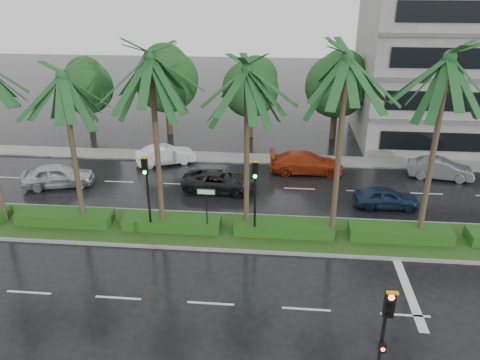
# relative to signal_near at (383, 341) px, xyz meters

# --- Properties ---
(ground) EXTENTS (120.00, 120.00, 0.00)m
(ground) POSITION_rel_signal_near_xyz_m (-6.00, 9.39, -2.50)
(ground) COLOR black
(ground) RESTS_ON ground
(far_sidewalk) EXTENTS (40.00, 2.00, 0.12)m
(far_sidewalk) POSITION_rel_signal_near_xyz_m (-6.00, 21.39, -2.44)
(far_sidewalk) COLOR gray
(far_sidewalk) RESTS_ON ground
(median) EXTENTS (36.00, 4.00, 0.15)m
(median) POSITION_rel_signal_near_xyz_m (-6.00, 10.39, -2.42)
(median) COLOR gray
(median) RESTS_ON ground
(hedge) EXTENTS (35.20, 1.40, 0.60)m
(hedge) POSITION_rel_signal_near_xyz_m (-6.00, 10.39, -2.05)
(hedge) COLOR #123F12
(hedge) RESTS_ON median
(lane_markings) EXTENTS (34.00, 13.06, 0.01)m
(lane_markings) POSITION_rel_signal_near_xyz_m (-2.96, 8.96, -2.50)
(lane_markings) COLOR silver
(lane_markings) RESTS_ON ground
(palm_row) EXTENTS (26.30, 4.20, 10.03)m
(palm_row) POSITION_rel_signal_near_xyz_m (-7.25, 10.41, 5.83)
(palm_row) COLOR #403725
(palm_row) RESTS_ON median
(signal_near) EXTENTS (0.34, 0.45, 4.36)m
(signal_near) POSITION_rel_signal_near_xyz_m (0.00, 0.00, 0.00)
(signal_near) COLOR black
(signal_near) RESTS_ON near_sidewalk
(signal_median_left) EXTENTS (0.34, 0.42, 4.36)m
(signal_median_left) POSITION_rel_signal_near_xyz_m (-10.00, 9.69, 0.49)
(signal_median_left) COLOR black
(signal_median_left) RESTS_ON median
(signal_median_right) EXTENTS (0.34, 0.42, 4.36)m
(signal_median_right) POSITION_rel_signal_near_xyz_m (-4.50, 9.69, 0.49)
(signal_median_right) COLOR black
(signal_median_right) RESTS_ON median
(street_sign) EXTENTS (0.95, 0.09, 2.60)m
(street_sign) POSITION_rel_signal_near_xyz_m (-7.00, 9.87, -0.38)
(street_sign) COLOR black
(street_sign) RESTS_ON median
(bg_trees) EXTENTS (32.86, 5.31, 7.67)m
(bg_trees) POSITION_rel_signal_near_xyz_m (-5.02, 26.98, 2.17)
(bg_trees) COLOR #322317
(bg_trees) RESTS_ON ground
(building) EXTENTS (16.00, 10.00, 12.00)m
(building) POSITION_rel_signal_near_xyz_m (11.00, 27.39, 3.50)
(building) COLOR gray
(building) RESTS_ON ground
(car_silver) EXTENTS (2.89, 4.74, 1.51)m
(car_silver) POSITION_rel_signal_near_xyz_m (-17.66, 15.35, -1.75)
(car_silver) COLOR #BABCC2
(car_silver) RESTS_ON ground
(car_white) EXTENTS (3.09, 4.47, 1.40)m
(car_white) POSITION_rel_signal_near_xyz_m (-11.66, 19.88, -1.81)
(car_white) COLOR silver
(car_white) RESTS_ON ground
(car_darkgrey) EXTENTS (2.41, 4.79, 1.30)m
(car_darkgrey) POSITION_rel_signal_near_xyz_m (-7.16, 15.64, -1.85)
(car_darkgrey) COLOR black
(car_darkgrey) RESTS_ON ground
(car_red) EXTENTS (2.24, 5.16, 1.48)m
(car_red) POSITION_rel_signal_near_xyz_m (-1.50, 19.22, -1.76)
(car_red) COLOR #A02D11
(car_red) RESTS_ON ground
(car_blue) EXTENTS (1.59, 3.78, 1.28)m
(car_blue) POSITION_rel_signal_near_xyz_m (3.00, 14.24, -1.87)
(car_blue) COLOR #152741
(car_blue) RESTS_ON ground
(car_grey) EXTENTS (2.12, 4.35, 1.37)m
(car_grey) POSITION_rel_signal_near_xyz_m (7.50, 19.03, -1.82)
(car_grey) COLOR slate
(car_grey) RESTS_ON ground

